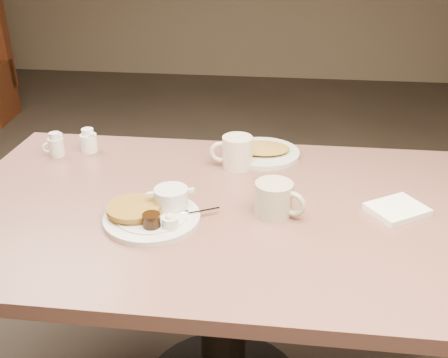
# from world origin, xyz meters

# --- Properties ---
(diner_table) EXTENTS (1.50, 0.90, 0.75)m
(diner_table) POSITION_xyz_m (0.00, 0.00, 0.58)
(diner_table) COLOR #84564C
(diner_table) RESTS_ON ground
(main_plate) EXTENTS (0.33, 0.32, 0.07)m
(main_plate) POSITION_xyz_m (-0.17, -0.09, 0.77)
(main_plate) COLOR silver
(main_plate) RESTS_ON diner_table
(coffee_mug_near) EXTENTS (0.15, 0.13, 0.09)m
(coffee_mug_near) POSITION_xyz_m (0.14, -0.03, 0.80)
(coffee_mug_near) COLOR #B4AF97
(coffee_mug_near) RESTS_ON diner_table
(napkin) EXTENTS (0.18, 0.17, 0.02)m
(napkin) POSITION_xyz_m (0.46, 0.02, 0.76)
(napkin) COLOR white
(napkin) RESTS_ON diner_table
(coffee_mug_far) EXTENTS (0.14, 0.10, 0.10)m
(coffee_mug_far) POSITION_xyz_m (0.01, 0.25, 0.80)
(coffee_mug_far) COLOR beige
(coffee_mug_far) RESTS_ON diner_table
(creamer_left) EXTENTS (0.07, 0.06, 0.08)m
(creamer_left) POSITION_xyz_m (-0.58, 0.26, 0.79)
(creamer_left) COLOR silver
(creamer_left) RESTS_ON diner_table
(creamer_right) EXTENTS (0.07, 0.07, 0.08)m
(creamer_right) POSITION_xyz_m (-0.49, 0.31, 0.79)
(creamer_right) COLOR white
(creamer_right) RESTS_ON diner_table
(hash_plate) EXTENTS (0.25, 0.25, 0.04)m
(hash_plate) POSITION_xyz_m (0.09, 0.35, 0.76)
(hash_plate) COLOR silver
(hash_plate) RESTS_ON diner_table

